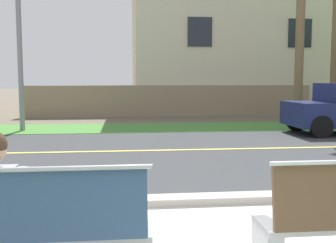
# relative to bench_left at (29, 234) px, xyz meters

# --- Properties ---
(ground_plane) EXTENTS (140.00, 140.00, 0.00)m
(ground_plane) POSITION_rel_bench_left_xyz_m (1.40, 7.72, -0.46)
(ground_plane) COLOR #665B4C
(curb_edge) EXTENTS (44.00, 0.30, 0.11)m
(curb_edge) POSITION_rel_bench_left_xyz_m (1.40, 2.07, -0.40)
(curb_edge) COLOR #ADA89E
(curb_edge) RESTS_ON ground_plane
(street_asphalt) EXTENTS (52.00, 8.00, 0.01)m
(street_asphalt) POSITION_rel_bench_left_xyz_m (1.40, 6.22, -0.45)
(street_asphalt) COLOR #383A3D
(street_asphalt) RESTS_ON ground_plane
(road_centre_line) EXTENTS (48.00, 0.14, 0.01)m
(road_centre_line) POSITION_rel_bench_left_xyz_m (1.40, 6.22, -0.45)
(road_centre_line) COLOR #E0CC4C
(road_centre_line) RESTS_ON ground_plane
(far_verge_grass) EXTENTS (48.00, 2.80, 0.02)m
(far_verge_grass) POSITION_rel_bench_left_xyz_m (1.40, 10.85, -0.45)
(far_verge_grass) COLOR #478438
(far_verge_grass) RESTS_ON ground_plane
(bench_left) EXTENTS (1.89, 0.48, 1.01)m
(bench_left) POSITION_rel_bench_left_xyz_m (0.00, 0.00, 0.00)
(bench_left) COLOR #9EA0A8
(bench_left) RESTS_ON ground_plane
(garden_wall) EXTENTS (13.00, 0.36, 1.40)m
(garden_wall) POSITION_rel_bench_left_xyz_m (2.83, 15.23, 0.24)
(garden_wall) COLOR gray
(garden_wall) RESTS_ON ground_plane
(house_across_street) EXTENTS (11.21, 6.91, 7.48)m
(house_across_street) POSITION_rel_bench_left_xyz_m (6.52, 18.43, 3.32)
(house_across_street) COLOR beige
(house_across_street) RESTS_ON ground_plane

